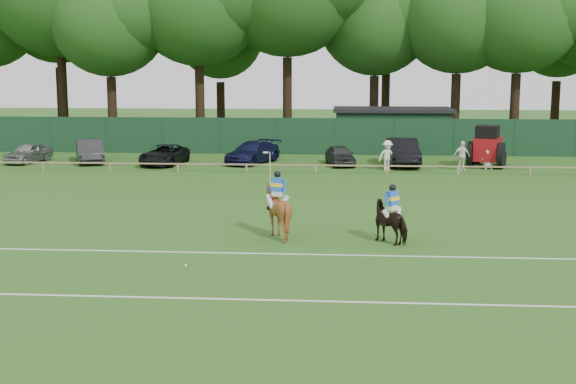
# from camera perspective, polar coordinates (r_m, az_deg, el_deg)

# --- Properties ---
(ground) EXTENTS (160.00, 160.00, 0.00)m
(ground) POSITION_cam_1_polar(r_m,az_deg,el_deg) (26.37, -1.57, -4.07)
(ground) COLOR #1E4C14
(ground) RESTS_ON ground
(horse_dark) EXTENTS (1.77, 1.78, 1.46)m
(horse_dark) POSITION_cam_1_polar(r_m,az_deg,el_deg) (27.10, 7.70, -2.20)
(horse_dark) COLOR black
(horse_dark) RESTS_ON ground
(horse_chestnut) EXTENTS (1.96, 2.08, 1.89)m
(horse_chestnut) POSITION_cam_1_polar(r_m,az_deg,el_deg) (27.63, -0.79, -1.43)
(horse_chestnut) COLOR brown
(horse_chestnut) RESTS_ON ground
(sedan_silver) EXTENTS (2.23, 3.99, 1.28)m
(sedan_silver) POSITION_cam_1_polar(r_m,az_deg,el_deg) (51.13, -18.69, 2.78)
(sedan_silver) COLOR #959699
(sedan_silver) RESTS_ON ground
(sedan_grey) EXTENTS (3.09, 4.69, 1.46)m
(sedan_grey) POSITION_cam_1_polar(r_m,az_deg,el_deg) (50.10, -14.48, 2.96)
(sedan_grey) COLOR #303033
(sedan_grey) RESTS_ON ground
(suv_black) EXTENTS (2.60, 4.66, 1.23)m
(suv_black) POSITION_cam_1_polar(r_m,az_deg,el_deg) (48.06, -9.16, 2.74)
(suv_black) COLOR black
(suv_black) RESTS_ON ground
(sedan_navy) EXTENTS (3.60, 5.06, 1.36)m
(sedan_navy) POSITION_cam_1_polar(r_m,az_deg,el_deg) (48.24, -2.64, 2.95)
(sedan_navy) COLOR #13163E
(sedan_navy) RESTS_ON ground
(hatch_grey) EXTENTS (2.15, 3.82, 1.23)m
(hatch_grey) POSITION_cam_1_polar(r_m,az_deg,el_deg) (47.30, 3.88, 2.73)
(hatch_grey) COLOR #313133
(hatch_grey) RESTS_ON ground
(estate_black) EXTENTS (1.96, 5.08, 1.65)m
(estate_black) POSITION_cam_1_polar(r_m,az_deg,el_deg) (47.57, 8.49, 2.94)
(estate_black) COLOR black
(estate_black) RESTS_ON ground
(spectator_left) EXTENTS (1.31, 1.06, 1.77)m
(spectator_left) POSITION_cam_1_polar(r_m,az_deg,el_deg) (45.14, 7.38, 2.69)
(spectator_left) COLOR silver
(spectator_left) RESTS_ON ground
(spectator_mid) EXTENTS (1.08, 0.69, 1.71)m
(spectator_mid) POSITION_cam_1_polar(r_m,az_deg,el_deg) (46.05, 12.74, 2.63)
(spectator_mid) COLOR white
(spectator_mid) RESTS_ON ground
(spectator_right) EXTENTS (0.85, 0.56, 1.72)m
(spectator_right) POSITION_cam_1_polar(r_m,az_deg,el_deg) (47.04, 14.66, 2.70)
(spectator_right) COLOR beige
(spectator_right) RESTS_ON ground
(rider_dark) EXTENTS (0.77, 0.76, 1.41)m
(rider_dark) POSITION_cam_1_polar(r_m,az_deg,el_deg) (26.96, 7.75, -0.78)
(rider_dark) COLOR silver
(rider_dark) RESTS_ON ground
(rider_chestnut) EXTENTS (0.92, 0.72, 2.05)m
(rider_chestnut) POSITION_cam_1_polar(r_m,az_deg,el_deg) (27.48, -0.81, 0.24)
(rider_chestnut) COLOR silver
(rider_chestnut) RESTS_ON ground
(polo_ball) EXTENTS (0.09, 0.09, 0.09)m
(polo_ball) POSITION_cam_1_polar(r_m,az_deg,el_deg) (23.99, -7.59, -5.42)
(polo_ball) COLOR silver
(polo_ball) RESTS_ON ground
(pitch_lines) EXTENTS (60.00, 5.10, 0.01)m
(pitch_lines) POSITION_cam_1_polar(r_m,az_deg,el_deg) (23.00, -2.45, -6.09)
(pitch_lines) COLOR silver
(pitch_lines) RESTS_ON ground
(pitch_rail) EXTENTS (62.10, 0.10, 0.50)m
(pitch_rail) POSITION_cam_1_polar(r_m,az_deg,el_deg) (43.96, 0.79, 2.01)
(pitch_rail) COLOR #997F5B
(pitch_rail) RESTS_ON ground
(perimeter_fence) EXTENTS (92.08, 0.08, 2.50)m
(perimeter_fence) POSITION_cam_1_polar(r_m,az_deg,el_deg) (52.80, 1.38, 4.15)
(perimeter_fence) COLOR #14351E
(perimeter_fence) RESTS_ON ground
(utility_shed) EXTENTS (8.40, 4.40, 3.04)m
(utility_shed) POSITION_cam_1_polar(r_m,az_deg,el_deg) (55.80, 7.72, 4.65)
(utility_shed) COLOR #14331E
(utility_shed) RESTS_ON ground
(tree_row) EXTENTS (96.00, 12.00, 21.00)m
(tree_row) POSITION_cam_1_polar(r_m,az_deg,el_deg) (60.82, 3.64, 3.66)
(tree_row) COLOR #26561C
(tree_row) RESTS_ON ground
(tractor) EXTENTS (2.85, 3.47, 2.52)m
(tractor) POSITION_cam_1_polar(r_m,az_deg,el_deg) (47.89, 14.56, 3.22)
(tractor) COLOR maroon
(tractor) RESTS_ON ground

